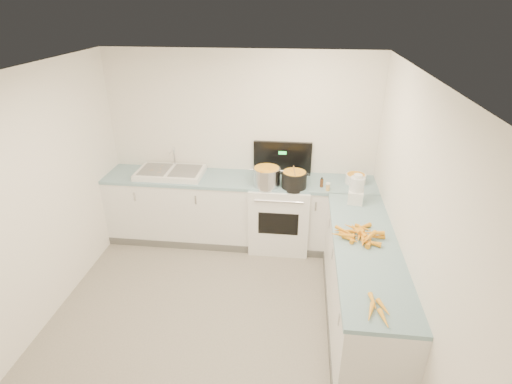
# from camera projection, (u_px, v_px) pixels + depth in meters

# --- Properties ---
(floor) EXTENTS (3.50, 4.00, 0.00)m
(floor) POSITION_uv_depth(u_px,v_px,m) (214.00, 331.00, 4.05)
(floor) COLOR gray
(floor) RESTS_ON ground
(ceiling) EXTENTS (3.50, 4.00, 0.00)m
(ceiling) POSITION_uv_depth(u_px,v_px,m) (199.00, 79.00, 2.95)
(ceiling) COLOR white
(ceiling) RESTS_ON ground
(wall_back) EXTENTS (3.50, 0.00, 2.50)m
(wall_back) POSITION_uv_depth(u_px,v_px,m) (241.00, 148.00, 5.28)
(wall_back) COLOR white
(wall_back) RESTS_ON ground
(wall_left) EXTENTS (0.00, 4.00, 2.50)m
(wall_left) POSITION_uv_depth(u_px,v_px,m) (22.00, 213.00, 3.68)
(wall_left) COLOR white
(wall_left) RESTS_ON ground
(wall_right) EXTENTS (0.00, 4.00, 2.50)m
(wall_right) POSITION_uv_depth(u_px,v_px,m) (414.00, 237.00, 3.32)
(wall_right) COLOR white
(wall_right) RESTS_ON ground
(counter_back) EXTENTS (3.50, 0.62, 0.94)m
(counter_back) POSITION_uv_depth(u_px,v_px,m) (239.00, 210.00, 5.36)
(counter_back) COLOR white
(counter_back) RESTS_ON ground
(counter_right) EXTENTS (0.62, 2.20, 0.94)m
(counter_right) POSITION_uv_depth(u_px,v_px,m) (362.00, 285.00, 3.96)
(counter_right) COLOR white
(counter_right) RESTS_ON ground
(stove) EXTENTS (0.76, 0.65, 1.36)m
(stove) POSITION_uv_depth(u_px,v_px,m) (280.00, 213.00, 5.29)
(stove) COLOR white
(stove) RESTS_ON ground
(sink) EXTENTS (0.86, 0.52, 0.31)m
(sink) POSITION_uv_depth(u_px,v_px,m) (170.00, 172.00, 5.23)
(sink) COLOR white
(sink) RESTS_ON counter_back
(steel_pot) EXTENTS (0.44, 0.44, 0.25)m
(steel_pot) POSITION_uv_depth(u_px,v_px,m) (267.00, 177.00, 4.93)
(steel_pot) COLOR silver
(steel_pot) RESTS_ON stove
(black_pot) EXTENTS (0.34, 0.34, 0.22)m
(black_pot) POSITION_uv_depth(u_px,v_px,m) (294.00, 180.00, 4.88)
(black_pot) COLOR black
(black_pot) RESTS_ON stove
(wooden_spoon) EXTENTS (0.05, 0.32, 0.01)m
(wooden_spoon) POSITION_uv_depth(u_px,v_px,m) (294.00, 171.00, 4.83)
(wooden_spoon) COLOR #AD7A47
(wooden_spoon) RESTS_ON black_pot
(mixing_bowl) EXTENTS (0.28, 0.28, 0.12)m
(mixing_bowl) POSITION_uv_depth(u_px,v_px,m) (355.00, 179.00, 5.00)
(mixing_bowl) COLOR white
(mixing_bowl) RESTS_ON counter_back
(extract_bottle) EXTENTS (0.04, 0.04, 0.10)m
(extract_bottle) POSITION_uv_depth(u_px,v_px,m) (322.00, 183.00, 4.90)
(extract_bottle) COLOR #593319
(extract_bottle) RESTS_ON counter_back
(spice_jar) EXTENTS (0.05, 0.05, 0.08)m
(spice_jar) POSITION_uv_depth(u_px,v_px,m) (328.00, 187.00, 4.81)
(spice_jar) COLOR #E5B266
(spice_jar) RESTS_ON counter_back
(food_processor) EXTENTS (0.20, 0.23, 0.34)m
(food_processor) POSITION_uv_depth(u_px,v_px,m) (356.00, 190.00, 4.49)
(food_processor) COLOR white
(food_processor) RESTS_ON counter_right
(carrot_pile) EXTENTS (0.51, 0.45, 0.09)m
(carrot_pile) POSITION_uv_depth(u_px,v_px,m) (360.00, 235.00, 3.85)
(carrot_pile) COLOR #FFA41F
(carrot_pile) RESTS_ON counter_right
(peeled_carrots) EXTENTS (0.20, 0.35, 0.04)m
(peeled_carrots) POSITION_uv_depth(u_px,v_px,m) (377.00, 310.00, 2.95)
(peeled_carrots) COLOR #FFA826
(peeled_carrots) RESTS_ON counter_right
(peelings) EXTENTS (0.18, 0.26, 0.01)m
(peelings) POSITION_uv_depth(u_px,v_px,m) (158.00, 168.00, 5.25)
(peelings) COLOR tan
(peelings) RESTS_ON sink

